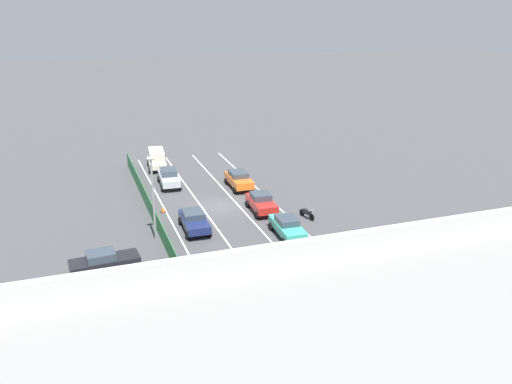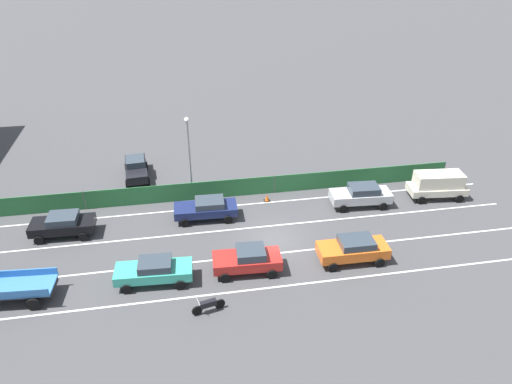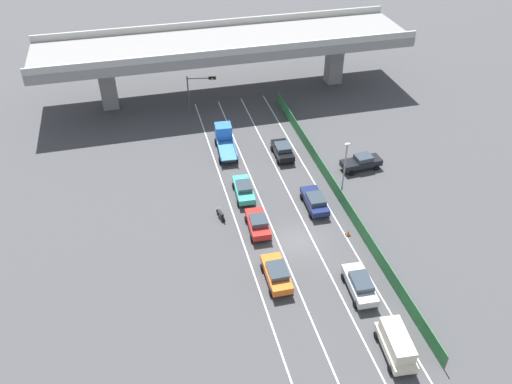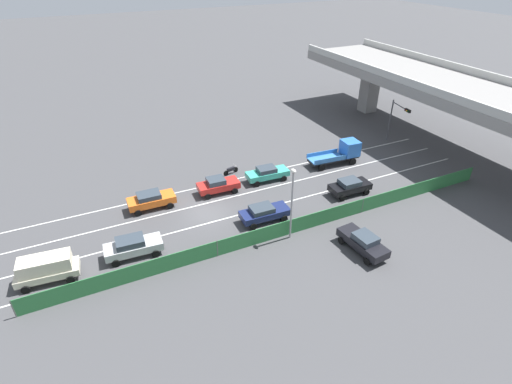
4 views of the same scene
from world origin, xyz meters
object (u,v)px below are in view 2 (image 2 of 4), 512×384
object	(u,v)px
car_sedan_silver	(361,195)
car_sedan_black	(63,224)
car_taxi_teal	(154,270)
car_taxi_orange	(353,249)
parked_sedan_dark	(136,168)
motorcycle	(208,305)
car_van_cream	(438,184)
traffic_cone	(267,198)
street_lamp	(189,150)
car_sedan_navy	(207,208)
car_sedan_red	(248,259)

from	to	relation	value
car_sedan_silver	car_sedan_black	bearing A→B (deg)	90.64
car_taxi_teal	car_sedan_black	bearing A→B (deg)	45.67
car_taxi_orange	parked_sedan_dark	size ratio (longest dim) A/B	0.96
car_taxi_orange	motorcycle	bearing A→B (deg)	107.57
car_van_cream	car_sedan_silver	bearing A→B (deg)	91.19
traffic_cone	car_taxi_teal	bearing A→B (deg)	134.07
motorcycle	car_sedan_silver	bearing A→B (deg)	-52.95
car_taxi_teal	street_lamp	distance (m)	10.73
parked_sedan_dark	traffic_cone	distance (m)	11.74
car_sedan_silver	car_sedan_navy	xyz separation A→B (m)	(0.20, 11.81, -0.06)
car_taxi_teal	car_sedan_red	world-z (taller)	car_sedan_red
car_van_cream	street_lamp	size ratio (longest dim) A/B	0.69
car_van_cream	parked_sedan_dark	bearing A→B (deg)	72.27
car_taxi_teal	traffic_cone	world-z (taller)	car_taxi_teal
car_van_cream	car_sedan_red	distance (m)	17.37
motorcycle	car_sedan_red	bearing A→B (deg)	-40.99
car_sedan_navy	car_van_cream	xyz separation A→B (m)	(-0.06, -18.15, 0.33)
car_sedan_navy	street_lamp	xyz separation A→B (m)	(3.26, 0.89, 3.23)
car_sedan_silver	street_lamp	distance (m)	13.53
car_taxi_orange	motorcycle	distance (m)	10.04
car_taxi_orange	street_lamp	distance (m)	14.23
car_taxi_teal	parked_sedan_dark	size ratio (longest dim) A/B	1.00
motorcycle	parked_sedan_dark	distance (m)	17.73
car_taxi_orange	car_sedan_silver	bearing A→B (deg)	-24.73
motorcycle	street_lamp	size ratio (longest dim) A/B	0.29
car_sedan_navy	street_lamp	size ratio (longest dim) A/B	0.69
car_sedan_silver	parked_sedan_dark	world-z (taller)	parked_sedan_dark
car_sedan_red	car_sedan_black	bearing A→B (deg)	63.17
car_sedan_red	car_sedan_silver	bearing A→B (deg)	-57.19
traffic_cone	car_van_cream	bearing A→B (deg)	-97.50
motorcycle	car_taxi_teal	bearing A→B (deg)	44.23
car_sedan_red	car_sedan_navy	bearing A→B (deg)	17.24
car_sedan_black	traffic_cone	distance (m)	15.00
car_taxi_teal	street_lamp	world-z (taller)	street_lamp
parked_sedan_dark	street_lamp	distance (m)	6.90
traffic_cone	car_sedan_silver	bearing A→B (deg)	-105.13
traffic_cone	car_sedan_navy	bearing A→B (deg)	109.19
car_sedan_black	car_sedan_red	bearing A→B (deg)	-116.83
car_taxi_teal	street_lamp	xyz separation A→B (m)	(9.84, -2.81, 3.22)
car_sedan_black	car_sedan_red	distance (m)	13.45
car_taxi_orange	car_sedan_navy	distance (m)	11.05
car_sedan_silver	car_sedan_red	bearing A→B (deg)	122.81
car_sedan_black	car_van_cream	size ratio (longest dim) A/B	0.94
car_sedan_silver	car_sedan_navy	bearing A→B (deg)	89.05
parked_sedan_dark	car_sedan_black	bearing A→B (deg)	149.61
car_sedan_black	car_taxi_orange	distance (m)	19.82
car_sedan_navy	motorcycle	distance (m)	9.68
car_sedan_black	traffic_cone	world-z (taller)	car_sedan_black
motorcycle	parked_sedan_dark	world-z (taller)	parked_sedan_dark
parked_sedan_dark	car_sedan_navy	bearing A→B (deg)	-144.28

